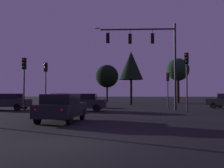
# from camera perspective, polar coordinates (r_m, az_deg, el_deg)

# --- Properties ---
(ground_plane) EXTENTS (168.00, 168.00, 0.00)m
(ground_plane) POSITION_cam_1_polar(r_m,az_deg,el_deg) (33.33, 0.03, -4.53)
(ground_plane) COLOR black
(ground_plane) RESTS_ON ground
(traffic_signal_mast_arm) EXTENTS (7.33, 0.41, 7.78)m
(traffic_signal_mast_arm) POSITION_cam_1_polar(r_m,az_deg,el_deg) (25.46, 7.66, 7.13)
(traffic_signal_mast_arm) COLOR #232326
(traffic_signal_mast_arm) RESTS_ON ground
(traffic_light_corner_left) EXTENTS (0.37, 0.39, 4.81)m
(traffic_light_corner_left) POSITION_cam_1_polar(r_m,az_deg,el_deg) (23.32, 14.91, 2.67)
(traffic_light_corner_left) COLOR #232326
(traffic_light_corner_left) RESTS_ON ground
(traffic_light_corner_right) EXTENTS (0.30, 0.35, 3.81)m
(traffic_light_corner_right) POSITION_cam_1_polar(r_m,az_deg,el_deg) (31.44, 11.25, 0.29)
(traffic_light_corner_right) COLOR #232326
(traffic_light_corner_right) RESTS_ON ground
(traffic_light_median) EXTENTS (0.35, 0.38, 4.64)m
(traffic_light_median) POSITION_cam_1_polar(r_m,az_deg,el_deg) (29.18, -13.32, 1.55)
(traffic_light_median) COLOR #232326
(traffic_light_median) RESTS_ON ground
(traffic_light_far_side) EXTENTS (0.30, 0.35, 4.36)m
(traffic_light_far_side) POSITION_cam_1_polar(r_m,az_deg,el_deg) (23.32, -17.43, 1.97)
(traffic_light_far_side) COLOR #232326
(traffic_light_far_side) RESTS_ON ground
(car_nearside_lane) EXTENTS (2.15, 4.28, 1.52)m
(car_nearside_lane) POSITION_cam_1_polar(r_m,az_deg,el_deg) (15.63, -10.20, -4.69)
(car_nearside_lane) COLOR black
(car_nearside_lane) RESTS_ON ground
(car_crossing_left) EXTENTS (4.37, 1.86, 1.52)m
(car_crossing_left) POSITION_cam_1_polar(r_m,az_deg,el_deg) (24.84, -6.13, -3.62)
(car_crossing_left) COLOR #232328
(car_crossing_left) RESTS_ON ground
(car_crossing_right) EXTENTS (4.51, 1.85, 1.52)m
(car_crossing_right) POSITION_cam_1_polar(r_m,az_deg,el_deg) (27.74, -20.73, -3.32)
(car_crossing_right) COLOR #232328
(car_crossing_right) RESTS_ON ground
(car_far_lane) EXTENTS (3.79, 4.60, 1.52)m
(car_far_lane) POSITION_cam_1_polar(r_m,az_deg,el_deg) (33.32, -10.60, -3.13)
(car_far_lane) COLOR #4C0F0F
(car_far_lane) RESTS_ON ground
(tree_behind_sign) EXTENTS (3.94, 3.94, 6.44)m
(tree_behind_sign) POSITION_cam_1_polar(r_m,az_deg,el_deg) (48.73, -1.01, 1.58)
(tree_behind_sign) COLOR black
(tree_behind_sign) RESTS_ON ground
(tree_left_far) EXTENTS (3.18, 3.18, 7.07)m
(tree_left_far) POSITION_cam_1_polar(r_m,az_deg,el_deg) (37.17, 3.89, 3.74)
(tree_left_far) COLOR black
(tree_left_far) RESTS_ON ground
(tree_center_horizon) EXTENTS (3.55, 3.55, 7.02)m
(tree_center_horizon) POSITION_cam_1_polar(r_m,az_deg,el_deg) (45.32, 13.24, 2.81)
(tree_center_horizon) COLOR black
(tree_center_horizon) RESTS_ON ground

